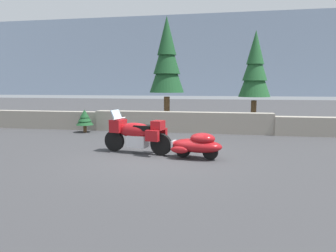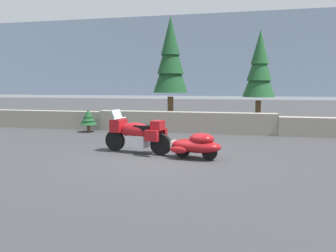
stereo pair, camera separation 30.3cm
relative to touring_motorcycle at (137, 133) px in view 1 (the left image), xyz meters
name	(u,v)px [view 1 (the left image)]	position (x,y,z in m)	size (l,w,h in m)	color
ground_plane	(156,158)	(0.74, -0.54, -0.62)	(80.00, 80.00, 0.00)	#38383A
stone_guard_wall	(189,123)	(1.07, 4.68, -0.19)	(24.00, 0.65, 0.92)	gray
distant_ridgeline	(222,67)	(0.74, 94.67, 7.38)	(240.00, 80.00, 16.00)	#8C9EB7
touring_motorcycle	(137,133)	(0.00, 0.00, 0.00)	(2.29, 1.04, 1.33)	black
car_shaped_trailer	(197,145)	(1.92, -0.42, -0.21)	(2.23, 1.02, 0.76)	black
pine_tree_tall	(167,59)	(-0.16, 5.87, 2.75)	(1.67, 1.67, 5.39)	brown
pine_tree_secondary	(255,67)	(4.04, 6.72, 2.35)	(1.54, 1.54, 4.74)	brown
pine_sapling_near	(85,118)	(-3.54, 3.85, 0.02)	(0.77, 0.77, 1.03)	brown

